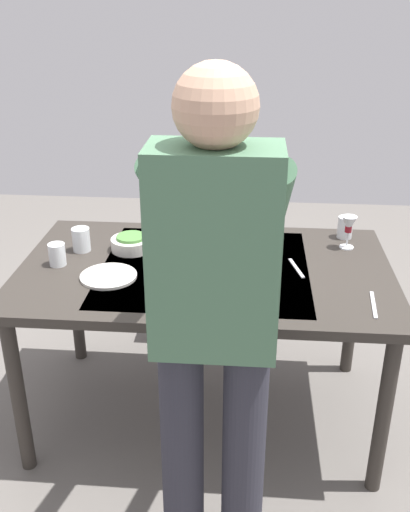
% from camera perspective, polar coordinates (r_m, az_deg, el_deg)
% --- Properties ---
extents(ground_plane, '(6.00, 6.00, 0.00)m').
position_cam_1_polar(ground_plane, '(2.89, -0.00, -14.90)').
color(ground_plane, '#66605B').
extents(dining_table, '(1.57, 0.94, 0.77)m').
position_cam_1_polar(dining_table, '(2.50, -0.00, -2.60)').
color(dining_table, '#332D28').
rests_on(dining_table, ground_plane).
extents(chair_near, '(0.40, 0.40, 0.91)m').
position_cam_1_polar(chair_near, '(3.34, -0.20, 1.70)').
color(chair_near, black).
rests_on(chair_near, ground_plane).
extents(person_server, '(0.42, 0.61, 1.69)m').
position_cam_1_polar(person_server, '(1.73, 0.91, -6.01)').
color(person_server, '#2D2D38').
rests_on(person_server, ground_plane).
extents(wine_bottle, '(0.07, 0.07, 0.30)m').
position_cam_1_polar(wine_bottle, '(2.69, 4.02, 3.76)').
color(wine_bottle, black).
rests_on(wine_bottle, dining_table).
extents(wine_glass_left, '(0.07, 0.07, 0.15)m').
position_cam_1_polar(wine_glass_left, '(2.68, 13.81, 2.83)').
color(wine_glass_left, white).
rests_on(wine_glass_left, dining_table).
extents(wine_glass_right, '(0.07, 0.07, 0.15)m').
position_cam_1_polar(wine_glass_right, '(2.27, 2.37, -0.52)').
color(wine_glass_right, white).
rests_on(wine_glass_right, dining_table).
extents(water_cup_near_left, '(0.07, 0.07, 0.10)m').
position_cam_1_polar(water_cup_near_left, '(2.81, 13.47, 2.73)').
color(water_cup_near_left, silver).
rests_on(water_cup_near_left, dining_table).
extents(water_cup_near_right, '(0.08, 0.08, 0.11)m').
position_cam_1_polar(water_cup_near_right, '(2.65, -11.96, 1.58)').
color(water_cup_near_right, silver).
rests_on(water_cup_near_right, dining_table).
extents(water_cup_far_left, '(0.07, 0.07, 0.10)m').
position_cam_1_polar(water_cup_far_left, '(2.54, -14.20, 0.15)').
color(water_cup_far_left, silver).
rests_on(water_cup_far_left, dining_table).
extents(serving_bowl_pasta, '(0.30, 0.30, 0.07)m').
position_cam_1_polar(serving_bowl_pasta, '(2.60, -0.49, 1.15)').
color(serving_bowl_pasta, silver).
rests_on(serving_bowl_pasta, dining_table).
extents(side_bowl_salad, '(0.18, 0.18, 0.07)m').
position_cam_1_polar(side_bowl_salad, '(2.63, -7.19, 1.28)').
color(side_bowl_salad, silver).
rests_on(side_bowl_salad, dining_table).
extents(side_bowl_bread, '(0.16, 0.16, 0.07)m').
position_cam_1_polar(side_bowl_bread, '(2.24, -3.21, -3.03)').
color(side_bowl_bread, silver).
rests_on(side_bowl_bread, dining_table).
extents(dinner_plate_near, '(0.23, 0.23, 0.01)m').
position_cam_1_polar(dinner_plate_near, '(2.41, -9.37, -1.95)').
color(dinner_plate_near, silver).
rests_on(dinner_plate_near, dining_table).
extents(table_knife, '(0.03, 0.20, 0.00)m').
position_cam_1_polar(table_knife, '(2.27, 16.09, -4.57)').
color(table_knife, silver).
rests_on(table_knife, dining_table).
extents(table_fork, '(0.06, 0.18, 0.00)m').
position_cam_1_polar(table_fork, '(2.48, 8.88, -1.17)').
color(table_fork, silver).
rests_on(table_fork, dining_table).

